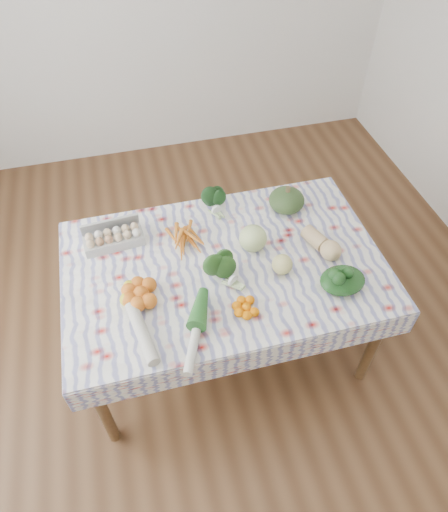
{
  "coord_description": "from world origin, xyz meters",
  "views": [
    {
      "loc": [
        -0.39,
        -1.51,
        2.55
      ],
      "look_at": [
        0.0,
        0.0,
        0.82
      ],
      "focal_mm": 32.0,
      "sensor_mm": 36.0,
      "label": 1
    }
  ],
  "objects_px": {
    "kabocha_squash": "(287,200)",
    "cabbage": "(253,238)",
    "grapefruit": "(282,264)",
    "dining_table": "(224,274)",
    "butternut_squash": "(322,242)",
    "egg_carton": "(114,239)"
  },
  "relations": [
    {
      "from": "kabocha_squash",
      "to": "cabbage",
      "type": "distance_m",
      "value": 0.37
    },
    {
      "from": "kabocha_squash",
      "to": "grapefruit",
      "type": "xyz_separation_m",
      "value": [
        -0.18,
        -0.44,
        -0.01
      ]
    },
    {
      "from": "dining_table",
      "to": "grapefruit",
      "type": "bearing_deg",
      "value": -24.61
    },
    {
      "from": "butternut_squash",
      "to": "grapefruit",
      "type": "relative_size",
      "value": 2.26
    },
    {
      "from": "dining_table",
      "to": "kabocha_squash",
      "type": "distance_m",
      "value": 0.58
    },
    {
      "from": "dining_table",
      "to": "cabbage",
      "type": "bearing_deg",
      "value": 21.61
    },
    {
      "from": "dining_table",
      "to": "egg_carton",
      "type": "distance_m",
      "value": 0.62
    },
    {
      "from": "dining_table",
      "to": "egg_carton",
      "type": "height_order",
      "value": "egg_carton"
    },
    {
      "from": "egg_carton",
      "to": "kabocha_squash",
      "type": "distance_m",
      "value": 0.99
    },
    {
      "from": "egg_carton",
      "to": "butternut_squash",
      "type": "distance_m",
      "value": 1.11
    },
    {
      "from": "cabbage",
      "to": "dining_table",
      "type": "bearing_deg",
      "value": -158.39
    },
    {
      "from": "grapefruit",
      "to": "butternut_squash",
      "type": "bearing_deg",
      "value": 19.69
    },
    {
      "from": "grapefruit",
      "to": "kabocha_squash",
      "type": "bearing_deg",
      "value": 67.78
    },
    {
      "from": "kabocha_squash",
      "to": "butternut_squash",
      "type": "relative_size",
      "value": 0.85
    },
    {
      "from": "dining_table",
      "to": "egg_carton",
      "type": "relative_size",
      "value": 5.06
    },
    {
      "from": "egg_carton",
      "to": "grapefruit",
      "type": "relative_size",
      "value": 2.98
    },
    {
      "from": "kabocha_squash",
      "to": "dining_table",
      "type": "bearing_deg",
      "value": -144.77
    },
    {
      "from": "dining_table",
      "to": "grapefruit",
      "type": "height_order",
      "value": "grapefruit"
    },
    {
      "from": "kabocha_squash",
      "to": "egg_carton",
      "type": "bearing_deg",
      "value": -177.58
    },
    {
      "from": "butternut_squash",
      "to": "cabbage",
      "type": "bearing_deg",
      "value": 143.39
    },
    {
      "from": "cabbage",
      "to": "egg_carton",
      "type": "bearing_deg",
      "value": 163.65
    },
    {
      "from": "butternut_squash",
      "to": "dining_table",
      "type": "bearing_deg",
      "value": 156.02
    }
  ]
}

